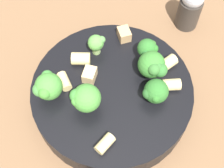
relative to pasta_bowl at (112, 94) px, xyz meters
name	(u,v)px	position (x,y,z in m)	size (l,w,h in m)	color
ground_plane	(112,101)	(0.00, 0.00, -0.02)	(2.00, 2.00, 0.00)	brown
pasta_bowl	(112,94)	(0.00, 0.00, 0.00)	(0.22, 0.22, 0.04)	black
broccoli_floret_0	(155,92)	(0.04, -0.04, 0.04)	(0.03, 0.03, 0.04)	#93B766
broccoli_floret_1	(47,87)	(-0.07, 0.04, 0.04)	(0.04, 0.04, 0.04)	#93B766
broccoli_floret_2	(85,98)	(-0.04, -0.01, 0.04)	(0.04, 0.04, 0.05)	#84AD60
broccoli_floret_3	(153,66)	(0.05, -0.01, 0.04)	(0.04, 0.04, 0.04)	#93B766
broccoli_floret_4	(97,43)	(0.02, 0.06, 0.04)	(0.02, 0.02, 0.03)	#93B766
broccoli_floret_5	(148,49)	(0.07, 0.01, 0.04)	(0.03, 0.03, 0.03)	#9EC175
rigatoni_0	(171,85)	(0.07, -0.04, 0.02)	(0.02, 0.02, 0.02)	#E0C67F
rigatoni_1	(105,144)	(-0.05, -0.06, 0.02)	(0.01, 0.01, 0.02)	#E0C67F
rigatoni_2	(167,64)	(0.08, -0.01, 0.02)	(0.02, 0.02, 0.03)	#E0C67F
rigatoni_3	(64,81)	(-0.05, 0.04, 0.02)	(0.01, 0.01, 0.02)	#E0C67F
rigatoni_4	(81,59)	(-0.01, 0.06, 0.03)	(0.02, 0.02, 0.03)	#E0C67F
chicken_chunk_0	(124,34)	(0.06, 0.06, 0.02)	(0.02, 0.02, 0.02)	tan
chicken_chunk_1	(90,75)	(-0.02, 0.03, 0.02)	(0.02, 0.02, 0.02)	tan
pepper_shaker	(190,7)	(0.18, 0.05, 0.02)	(0.04, 0.04, 0.08)	#332D28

